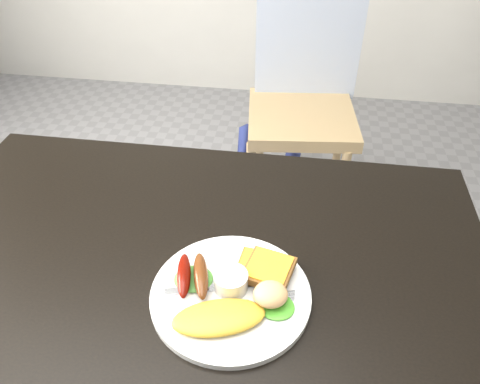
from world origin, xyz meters
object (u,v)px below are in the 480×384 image
at_px(dining_table, 190,270).
at_px(dining_chair, 301,118).
at_px(person, 215,119).
at_px(plate, 231,295).

height_order(dining_table, dining_chair, dining_table).
distance_m(dining_table, person, 0.68).
xyz_separation_m(dining_chair, person, (-0.28, -0.44, 0.23)).
bearing_deg(person, dining_chair, -111.33).
height_order(person, plate, person).
relative_size(dining_chair, plate, 1.49).
distance_m(dining_chair, plate, 1.24).
distance_m(person, plate, 0.77).
xyz_separation_m(dining_table, person, (-0.07, 0.68, -0.05)).
height_order(dining_table, plate, plate).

